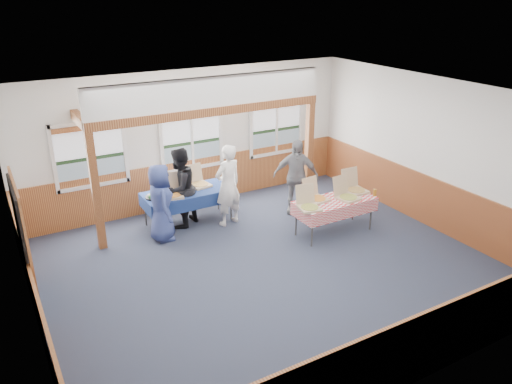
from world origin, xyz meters
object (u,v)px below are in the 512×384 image
woman_white (228,185)px  person_grey (296,177)px  man_blue (161,203)px  woman_black (180,188)px  table_right (335,202)px  table_left (188,193)px

woman_white → person_grey: 1.63m
man_blue → person_grey: size_ratio=0.93×
woman_black → man_blue: size_ratio=1.08×
table_right → woman_white: woman_white is taller
table_left → table_right: bearing=-40.7°
table_left → man_blue: (-0.77, -0.45, 0.11)m
table_right → woman_white: (-1.74, 1.49, 0.21)m
woman_black → person_grey: bearing=134.6°
table_left → table_right: (2.48, -1.97, -0.01)m
woman_white → man_blue: (-1.51, 0.02, -0.09)m
woman_white → woman_black: woman_white is taller
woman_black → man_blue: 0.70m
woman_white → person_grey: bearing=158.5°
woman_white → woman_black: 1.03m
table_right → man_blue: bearing=178.2°
table_right → woman_black: bearing=167.7°
table_left → woman_black: size_ratio=1.12×
table_left → woman_white: 0.90m
table_left → man_blue: 0.90m
woman_black → person_grey: woman_black is taller
person_grey → man_blue: bearing=-148.6°
man_blue → woman_white: bearing=-84.9°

